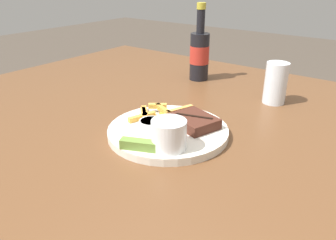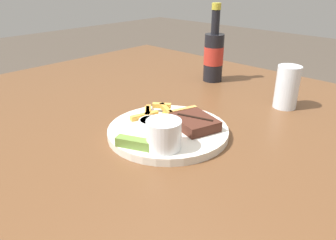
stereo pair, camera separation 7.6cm
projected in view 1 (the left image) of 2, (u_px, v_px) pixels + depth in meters
dining_table at (168, 157)px, 0.80m from camera, size 1.59×1.35×0.78m
dinner_plate at (168, 131)px, 0.77m from camera, size 0.28×0.28×0.02m
steak_portion at (194, 121)px, 0.77m from camera, size 0.12×0.11×0.03m
fries_pile at (159, 113)px, 0.82m from camera, size 0.14×0.14×0.02m
coleslaw_cup at (169, 133)px, 0.67m from camera, size 0.07×0.07×0.06m
dipping_sauce_cup at (151, 125)px, 0.75m from camera, size 0.06×0.06×0.02m
pickle_spear at (139, 145)px, 0.67m from camera, size 0.08×0.05×0.02m
fork_utensil at (151, 117)px, 0.82m from camera, size 0.13×0.05×0.00m
beer_bottle at (199, 53)px, 1.13m from camera, size 0.07×0.07×0.26m
drinking_glass at (276, 83)px, 0.94m from camera, size 0.06×0.06×0.12m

